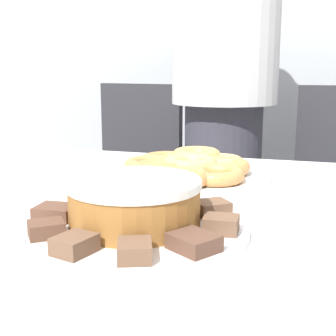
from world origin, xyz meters
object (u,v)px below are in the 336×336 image
Objects in this scene: plate_cake at (135,228)px; frosted_cake at (135,202)px; person_standing at (224,88)px; plate_donuts at (190,175)px; office_chair_left at (122,200)px.

plate_cake is 0.04m from frosted_cake.
person_standing is 4.74× the size of plate_donuts.
person_standing is at bearing 92.97° from plate_cake.
person_standing is at bearing 93.92° from plate_donuts.
person_standing is at bearing 92.97° from frosted_cake.
person_standing is 1.07m from frosted_cake.
person_standing is 8.58× the size of frosted_cake.
plate_cake is (0.06, -1.06, -0.17)m from person_standing.
plate_cake is at bearing 0.00° from frosted_cake.
frosted_cake is (0.01, -0.37, 0.04)m from plate_donuts.
plate_cake is (0.48, -1.11, 0.30)m from office_chair_left.
office_chair_left is at bearing 122.71° from plate_donuts.
plate_cake is at bearing -53.10° from office_chair_left.
office_chair_left is 2.51× the size of plate_donuts.
plate_cake is at bearing -87.03° from person_standing.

